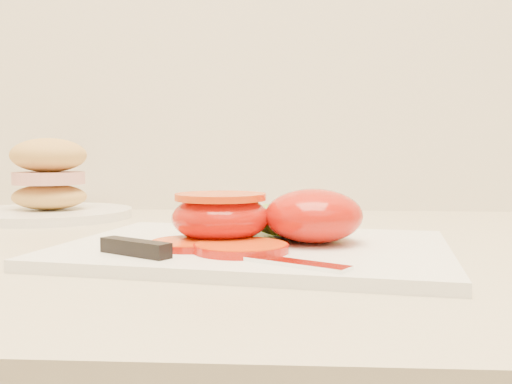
{
  "coord_description": "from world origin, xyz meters",
  "views": [
    {
      "loc": [
        -0.51,
        1.11,
        1.02
      ],
      "look_at": [
        -0.54,
        1.62,
        0.99
      ],
      "focal_mm": 40.0,
      "sensor_mm": 36.0,
      "label": 1
    }
  ],
  "objects": [
    {
      "name": "cutting_board",
      "position": [
        -0.54,
        1.61,
        0.94
      ],
      "size": [
        0.37,
        0.29,
        0.01
      ],
      "primitive_type": "cube",
      "rotation": [
        0.0,
        0.0,
        -0.17
      ],
      "color": "white",
      "rests_on": "counter"
    },
    {
      "name": "tomato_half_dome",
      "position": [
        -0.49,
        1.62,
        0.96
      ],
      "size": [
        0.09,
        0.09,
        0.05
      ],
      "primitive_type": "ellipsoid",
      "color": "#B60D00",
      "rests_on": "cutting_board"
    },
    {
      "name": "tomato_half_cut",
      "position": [
        -0.57,
        1.62,
        0.96
      ],
      "size": [
        0.09,
        0.09,
        0.04
      ],
      "color": "#B60D00",
      "rests_on": "cutting_board"
    },
    {
      "name": "tomato_slice_0",
      "position": [
        -0.55,
        1.57,
        0.94
      ],
      "size": [
        0.07,
        0.07,
        0.01
      ],
      "primitive_type": "cylinder",
      "color": "#E64B0A",
      "rests_on": "cutting_board"
    },
    {
      "name": "tomato_slice_1",
      "position": [
        -0.59,
        1.59,
        0.94
      ],
      "size": [
        0.07,
        0.07,
        0.01
      ],
      "primitive_type": "cylinder",
      "color": "#E64B0A",
      "rests_on": "cutting_board"
    },
    {
      "name": "lettuce_leaf_0",
      "position": [
        -0.5,
        1.68,
        0.95
      ],
      "size": [
        0.15,
        0.14,
        0.03
      ],
      "primitive_type": "ellipsoid",
      "rotation": [
        0.0,
        0.0,
        0.67
      ],
      "color": "#6AAD2D",
      "rests_on": "cutting_board"
    },
    {
      "name": "knife",
      "position": [
        -0.59,
        1.54,
        0.94
      ],
      "size": [
        0.2,
        0.09,
        0.01
      ],
      "rotation": [
        0.0,
        0.0,
        -0.56
      ],
      "color": "silver",
      "rests_on": "cutting_board"
    },
    {
      "name": "sandwich_plate",
      "position": [
        -0.84,
        1.88,
        0.97
      ],
      "size": [
        0.22,
        0.22,
        0.11
      ],
      "rotation": [
        0.0,
        0.0,
        -0.15
      ],
      "color": "white",
      "rests_on": "counter"
    }
  ]
}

